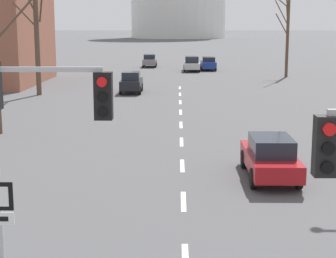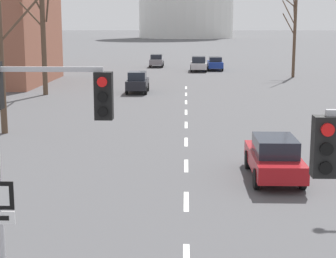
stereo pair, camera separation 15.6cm
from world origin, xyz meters
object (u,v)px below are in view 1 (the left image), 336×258
(sedan_far_left, at_px, (131,82))
(sedan_far_right, at_px, (208,63))
(route_sign_post, at_px, (0,216))
(sedan_near_right, at_px, (192,64))
(sedan_near_left, at_px, (270,157))
(traffic_signal_near_left, at_px, (32,115))
(sedan_mid_centre, at_px, (150,60))

(sedan_far_left, xyz_separation_m, sedan_far_right, (7.37, 22.04, -0.05))
(route_sign_post, height_order, sedan_near_right, route_sign_post)
(sedan_near_right, bearing_deg, sedan_far_left, -104.68)
(sedan_far_left, bearing_deg, sedan_near_right, 75.32)
(sedan_near_left, height_order, sedan_far_right, sedan_far_right)
(traffic_signal_near_left, height_order, sedan_near_left, traffic_signal_near_left)
(route_sign_post, xyz_separation_m, sedan_near_right, (5.30, 54.32, -0.80))
(route_sign_post, height_order, sedan_mid_centre, route_sign_post)
(sedan_mid_centre, relative_size, sedan_far_left, 1.12)
(sedan_far_left, bearing_deg, traffic_signal_near_left, -88.69)
(route_sign_post, relative_size, sedan_far_left, 0.64)
(sedan_near_left, height_order, sedan_mid_centre, sedan_mid_centre)
(sedan_mid_centre, distance_m, sedan_far_left, 26.78)
(route_sign_post, bearing_deg, traffic_signal_near_left, 12.97)
(route_sign_post, distance_m, sedan_near_right, 54.58)
(traffic_signal_near_left, bearing_deg, sedan_mid_centre, 90.57)
(sedan_near_right, distance_m, sedan_far_left, 21.11)
(traffic_signal_near_left, xyz_separation_m, sedan_far_left, (-0.77, 33.74, -2.88))
(sedan_mid_centre, xyz_separation_m, sedan_far_right, (7.20, -4.74, -0.00))
(traffic_signal_near_left, xyz_separation_m, sedan_mid_centre, (-0.61, 60.52, -2.92))
(sedan_near_right, bearing_deg, sedan_near_left, -87.82)
(traffic_signal_near_left, distance_m, sedan_mid_centre, 60.59)
(route_sign_post, height_order, sedan_far_left, route_sign_post)
(sedan_mid_centre, bearing_deg, sedan_near_left, -82.41)
(sedan_mid_centre, bearing_deg, sedan_far_right, -33.36)
(traffic_signal_near_left, xyz_separation_m, sedan_far_right, (6.59, 55.78, -2.93))
(sedan_mid_centre, distance_m, sedan_far_right, 8.62)
(traffic_signal_near_left, bearing_deg, sedan_far_right, 83.26)
(sedan_near_left, bearing_deg, traffic_signal_near_left, -126.00)
(route_sign_post, relative_size, sedan_near_right, 0.53)
(route_sign_post, xyz_separation_m, sedan_far_left, (-0.05, 33.90, -0.79))
(sedan_near_left, xyz_separation_m, sedan_far_right, (0.29, 47.10, 0.01))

